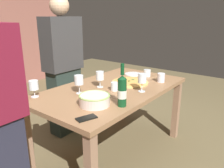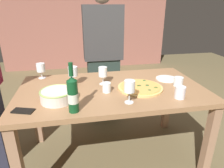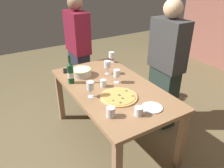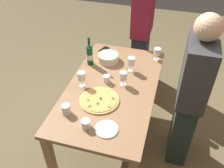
# 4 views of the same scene
# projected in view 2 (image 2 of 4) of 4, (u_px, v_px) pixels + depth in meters

# --- Properties ---
(ground_plane) EXTENTS (8.00, 8.00, 0.00)m
(ground_plane) POSITION_uv_depth(u_px,v_px,m) (112.00, 156.00, 2.01)
(ground_plane) COLOR brown
(dining_table) EXTENTS (1.60, 0.90, 0.75)m
(dining_table) POSITION_uv_depth(u_px,v_px,m) (112.00, 97.00, 1.77)
(dining_table) COLOR #996E49
(dining_table) RESTS_ON ground
(brick_wall_back) EXTENTS (3.76, 0.16, 2.89)m
(brick_wall_back) POSITION_uv_depth(u_px,v_px,m) (85.00, 4.00, 4.39)
(brick_wall_back) COLOR #94594C
(brick_wall_back) RESTS_ON ground
(pizza) EXTENTS (0.39, 0.39, 0.02)m
(pizza) POSITION_uv_depth(u_px,v_px,m) (140.00, 87.00, 1.72)
(pizza) COLOR #E4B568
(pizza) RESTS_ON dining_table
(serving_bowl) EXTENTS (0.25, 0.25, 0.09)m
(serving_bowl) POSITION_uv_depth(u_px,v_px,m) (57.00, 95.00, 1.48)
(serving_bowl) COLOR silver
(serving_bowl) RESTS_ON dining_table
(wine_bottle) EXTENTS (0.07, 0.07, 0.34)m
(wine_bottle) POSITION_uv_depth(u_px,v_px,m) (73.00, 94.00, 1.30)
(wine_bottle) COLOR #104321
(wine_bottle) RESTS_ON dining_table
(wine_glass_near_pizza) EXTENTS (0.08, 0.08, 0.15)m
(wine_glass_near_pizza) POSITION_uv_depth(u_px,v_px,m) (41.00, 68.00, 1.93)
(wine_glass_near_pizza) COLOR white
(wine_glass_near_pizza) RESTS_ON dining_table
(wine_glass_by_bottle) EXTENTS (0.08, 0.08, 0.17)m
(wine_glass_by_bottle) POSITION_uv_depth(u_px,v_px,m) (73.00, 72.00, 1.75)
(wine_glass_by_bottle) COLOR white
(wine_glass_by_bottle) RESTS_ON dining_table
(wine_glass_far_left) EXTENTS (0.08, 0.08, 0.16)m
(wine_glass_far_left) POSITION_uv_depth(u_px,v_px,m) (103.00, 72.00, 1.77)
(wine_glass_far_left) COLOR white
(wine_glass_far_left) RESTS_ON dining_table
(wine_glass_far_right) EXTENTS (0.08, 0.08, 0.17)m
(wine_glass_far_right) POSITION_uv_depth(u_px,v_px,m) (130.00, 87.00, 1.43)
(wine_glass_far_right) COLOR white
(wine_glass_far_right) RESTS_ON dining_table
(cup_amber) EXTENTS (0.07, 0.07, 0.08)m
(cup_amber) POSITION_uv_depth(u_px,v_px,m) (107.00, 87.00, 1.64)
(cup_amber) COLOR white
(cup_amber) RESTS_ON dining_table
(cup_ceramic) EXTENTS (0.08, 0.08, 0.08)m
(cup_ceramic) POSITION_uv_depth(u_px,v_px,m) (178.00, 82.00, 1.76)
(cup_ceramic) COLOR white
(cup_ceramic) RESTS_ON dining_table
(cup_spare) EXTENTS (0.08, 0.08, 0.10)m
(cup_spare) POSITION_uv_depth(u_px,v_px,m) (180.00, 92.00, 1.53)
(cup_spare) COLOR silver
(cup_spare) RESTS_ON dining_table
(side_plate) EXTENTS (0.21, 0.21, 0.01)m
(side_plate) POSITION_uv_depth(u_px,v_px,m) (167.00, 79.00, 1.93)
(side_plate) COLOR white
(side_plate) RESTS_ON dining_table
(cell_phone) EXTENTS (0.16, 0.11, 0.01)m
(cell_phone) POSITION_uv_depth(u_px,v_px,m) (23.00, 111.00, 1.35)
(cell_phone) COLOR black
(cell_phone) RESTS_ON dining_table
(person_guest_left) EXTENTS (0.45, 0.24, 1.65)m
(person_guest_left) POSITION_uv_depth(u_px,v_px,m) (103.00, 57.00, 2.41)
(person_guest_left) COLOR #26342E
(person_guest_left) RESTS_ON ground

